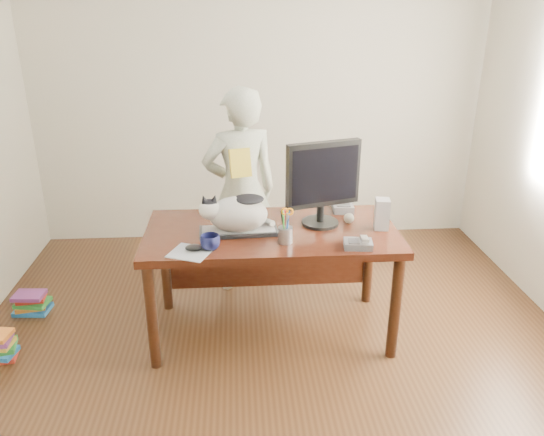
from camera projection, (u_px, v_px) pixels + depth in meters
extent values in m
plane|color=black|center=(278.00, 388.00, 3.10)|extent=(4.50, 4.50, 0.00)
plane|color=silver|center=(259.00, 93.00, 4.67)|extent=(4.00, 0.00, 4.00)
cube|color=black|center=(271.00, 233.00, 3.38)|extent=(1.60, 0.80, 0.05)
cylinder|color=black|center=(152.00, 317.00, 3.16)|extent=(0.07, 0.07, 0.70)
cylinder|color=black|center=(395.00, 308.00, 3.25)|extent=(0.07, 0.07, 0.70)
cylinder|color=black|center=(165.00, 265.00, 3.79)|extent=(0.07, 0.07, 0.70)
cylinder|color=black|center=(369.00, 259.00, 3.88)|extent=(0.07, 0.07, 0.70)
cube|color=black|center=(268.00, 254.00, 3.83)|extent=(1.45, 0.03, 0.50)
cube|color=black|center=(239.00, 231.00, 3.32)|extent=(0.49, 0.21, 0.02)
cube|color=#9E9DA2|center=(238.00, 229.00, 3.31)|extent=(0.46, 0.17, 0.01)
ellipsoid|color=silver|center=(238.00, 214.00, 3.28)|extent=(0.38, 0.25, 0.23)
ellipsoid|color=silver|center=(210.00, 210.00, 3.22)|extent=(0.14, 0.13, 0.13)
ellipsoid|color=black|center=(209.00, 203.00, 3.20)|extent=(0.10, 0.09, 0.05)
cone|color=black|center=(204.00, 199.00, 3.18)|extent=(0.07, 0.06, 0.08)
cone|color=black|center=(214.00, 199.00, 3.19)|extent=(0.07, 0.06, 0.08)
ellipsoid|color=black|center=(248.00, 199.00, 3.25)|extent=(0.20, 0.17, 0.05)
cylinder|color=silver|center=(266.00, 221.00, 3.37)|extent=(0.12, 0.15, 0.05)
cylinder|color=black|center=(320.00, 222.00, 3.46)|extent=(0.30, 0.30, 0.02)
cylinder|color=black|center=(320.00, 213.00, 3.43)|extent=(0.06, 0.06, 0.11)
cube|color=black|center=(323.00, 174.00, 3.31)|extent=(0.48, 0.20, 0.41)
cube|color=black|center=(325.00, 175.00, 3.29)|extent=(0.43, 0.13, 0.35)
cylinder|color=gray|center=(285.00, 235.00, 3.17)|extent=(0.10, 0.10, 0.10)
cylinder|color=black|center=(283.00, 221.00, 3.15)|extent=(0.03, 0.03, 0.15)
cylinder|color=#0B3A9D|center=(288.00, 223.00, 3.13)|extent=(0.03, 0.03, 0.15)
cylinder|color=red|center=(286.00, 221.00, 3.16)|extent=(0.01, 0.04, 0.15)
cylinder|color=#1C8E21|center=(284.00, 223.00, 3.13)|extent=(0.02, 0.03, 0.15)
cylinder|color=silver|center=(287.00, 221.00, 3.13)|extent=(0.01, 0.03, 0.11)
cylinder|color=silver|center=(288.00, 221.00, 3.13)|extent=(0.02, 0.02, 0.11)
torus|color=orange|center=(285.00, 212.00, 3.11)|extent=(0.05, 0.02, 0.05)
torus|color=orange|center=(290.00, 212.00, 3.11)|extent=(0.05, 0.02, 0.05)
cube|color=#A8AEB4|center=(190.00, 252.00, 3.05)|extent=(0.28, 0.27, 0.01)
ellipsoid|color=black|center=(194.00, 248.00, 3.07)|extent=(0.12, 0.10, 0.04)
imported|color=black|center=(210.00, 242.00, 3.08)|extent=(0.16, 0.16, 0.09)
cube|color=#5B5A5F|center=(358.00, 244.00, 3.12)|extent=(0.18, 0.14, 0.04)
cube|color=#38383A|center=(354.00, 241.00, 3.10)|extent=(0.07, 0.09, 0.01)
cube|color=silver|center=(364.00, 239.00, 3.11)|extent=(0.06, 0.14, 0.05)
cube|color=#959597|center=(382.00, 214.00, 3.35)|extent=(0.10, 0.11, 0.20)
sphere|color=silver|center=(349.00, 218.00, 3.46)|extent=(0.07, 0.07, 0.07)
cube|color=#4A1413|center=(247.00, 210.00, 3.65)|extent=(0.21, 0.16, 0.03)
cube|color=brown|center=(248.00, 206.00, 3.63)|extent=(0.20, 0.16, 0.03)
cube|color=silver|center=(245.00, 203.00, 3.63)|extent=(0.14, 0.12, 0.02)
cube|color=#5B5A5F|center=(343.00, 207.00, 3.68)|extent=(0.15, 0.20, 0.05)
cube|color=#38383A|center=(343.00, 204.00, 3.64)|extent=(0.10, 0.10, 0.01)
imported|color=silver|center=(241.00, 191.00, 3.96)|extent=(0.65, 0.51, 1.56)
cube|color=gold|center=(240.00, 163.00, 3.71)|extent=(0.17, 0.12, 0.21)
cube|color=#1B60A5|center=(33.00, 310.00, 3.86)|extent=(0.25, 0.19, 0.03)
cube|color=orange|center=(31.00, 305.00, 3.85)|extent=(0.22, 0.19, 0.03)
cube|color=#257B2C|center=(33.00, 302.00, 3.83)|extent=(0.24, 0.19, 0.03)
cube|color=#AE2518|center=(31.00, 298.00, 3.83)|extent=(0.21, 0.16, 0.03)
cube|color=#692C70|center=(29.00, 295.00, 3.81)|extent=(0.22, 0.17, 0.03)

